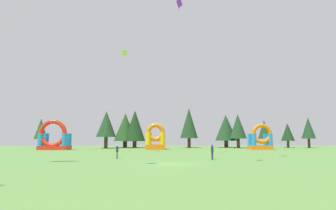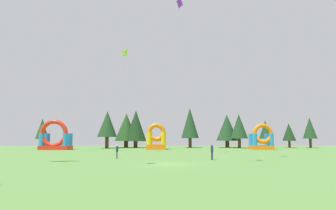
{
  "view_description": "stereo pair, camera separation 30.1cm",
  "coord_description": "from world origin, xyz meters",
  "px_view_note": "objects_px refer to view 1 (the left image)",
  "views": [
    {
      "loc": [
        -0.9,
        -30.93,
        2.87
      ],
      "look_at": [
        0.0,
        10.41,
        7.28
      ],
      "focal_mm": 31.38,
      "sensor_mm": 36.0,
      "label": 1
    },
    {
      "loc": [
        -0.59,
        -30.93,
        2.87
      ],
      "look_at": [
        0.0,
        10.41,
        7.28
      ],
      "focal_mm": 31.38,
      "sensor_mm": 36.0,
      "label": 2
    }
  ],
  "objects_px": {
    "inflatable_blue_arch": "(156,140)",
    "inflatable_yellow_castle": "(261,140)",
    "person_far_side": "(212,151)",
    "inflatable_red_slide": "(54,139)",
    "kite_purple_diamond": "(179,5)",
    "person_midfield": "(117,150)",
    "kite_lime_box": "(124,53)"
  },
  "relations": [
    {
      "from": "person_far_side",
      "to": "person_midfield",
      "type": "distance_m",
      "value": 12.11
    },
    {
      "from": "person_midfield",
      "to": "person_far_side",
      "type": "bearing_deg",
      "value": -109.93
    },
    {
      "from": "person_midfield",
      "to": "inflatable_red_slide",
      "type": "relative_size",
      "value": 0.28
    },
    {
      "from": "person_midfield",
      "to": "inflatable_yellow_castle",
      "type": "relative_size",
      "value": 0.32
    },
    {
      "from": "kite_lime_box",
      "to": "person_far_side",
      "type": "bearing_deg",
      "value": -50.97
    },
    {
      "from": "kite_lime_box",
      "to": "inflatable_blue_arch",
      "type": "distance_m",
      "value": 20.83
    },
    {
      "from": "inflatable_blue_arch",
      "to": "inflatable_red_slide",
      "type": "bearing_deg",
      "value": -177.88
    },
    {
      "from": "kite_lime_box",
      "to": "person_midfield",
      "type": "relative_size",
      "value": 10.3
    },
    {
      "from": "kite_purple_diamond",
      "to": "person_midfield",
      "type": "relative_size",
      "value": 14.4
    },
    {
      "from": "person_far_side",
      "to": "inflatable_blue_arch",
      "type": "distance_m",
      "value": 29.24
    },
    {
      "from": "kite_purple_diamond",
      "to": "inflatable_yellow_castle",
      "type": "distance_m",
      "value": 33.88
    },
    {
      "from": "kite_purple_diamond",
      "to": "inflatable_yellow_castle",
      "type": "bearing_deg",
      "value": 40.77
    },
    {
      "from": "kite_purple_diamond",
      "to": "person_far_side",
      "type": "bearing_deg",
      "value": -73.86
    },
    {
      "from": "person_far_side",
      "to": "inflatable_blue_arch",
      "type": "bearing_deg",
      "value": 171.8
    },
    {
      "from": "inflatable_blue_arch",
      "to": "inflatable_red_slide",
      "type": "relative_size",
      "value": 0.89
    },
    {
      "from": "person_midfield",
      "to": "inflatable_blue_arch",
      "type": "height_order",
      "value": "inflatable_blue_arch"
    },
    {
      "from": "kite_lime_box",
      "to": "person_far_side",
      "type": "distance_m",
      "value": 26.76
    },
    {
      "from": "person_far_side",
      "to": "inflatable_red_slide",
      "type": "height_order",
      "value": "inflatable_red_slide"
    },
    {
      "from": "inflatable_blue_arch",
      "to": "inflatable_red_slide",
      "type": "height_order",
      "value": "inflatable_red_slide"
    },
    {
      "from": "person_far_side",
      "to": "kite_lime_box",
      "type": "bearing_deg",
      "value": -164.08
    },
    {
      "from": "kite_lime_box",
      "to": "kite_purple_diamond",
      "type": "height_order",
      "value": "kite_purple_diamond"
    },
    {
      "from": "person_far_side",
      "to": "kite_purple_diamond",
      "type": "bearing_deg",
      "value": 173.03
    },
    {
      "from": "inflatable_blue_arch",
      "to": "kite_purple_diamond",
      "type": "bearing_deg",
      "value": -75.95
    },
    {
      "from": "kite_purple_diamond",
      "to": "person_midfield",
      "type": "distance_m",
      "value": 27.27
    },
    {
      "from": "kite_purple_diamond",
      "to": "inflatable_blue_arch",
      "type": "relative_size",
      "value": 4.55
    },
    {
      "from": "person_midfield",
      "to": "inflatable_red_slide",
      "type": "distance_m",
      "value": 30.72
    },
    {
      "from": "person_midfield",
      "to": "inflatable_blue_arch",
      "type": "relative_size",
      "value": 0.32
    },
    {
      "from": "inflatable_blue_arch",
      "to": "inflatable_yellow_castle",
      "type": "relative_size",
      "value": 1.02
    },
    {
      "from": "person_midfield",
      "to": "inflatable_blue_arch",
      "type": "bearing_deg",
      "value": -19.53
    },
    {
      "from": "kite_lime_box",
      "to": "person_midfield",
      "type": "xyz_separation_m",
      "value": [
        1.13,
        -14.01,
        -16.95
      ]
    },
    {
      "from": "inflatable_blue_arch",
      "to": "inflatable_yellow_castle",
      "type": "height_order",
      "value": "inflatable_blue_arch"
    },
    {
      "from": "inflatable_red_slide",
      "to": "inflatable_blue_arch",
      "type": "bearing_deg",
      "value": 2.12
    }
  ]
}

